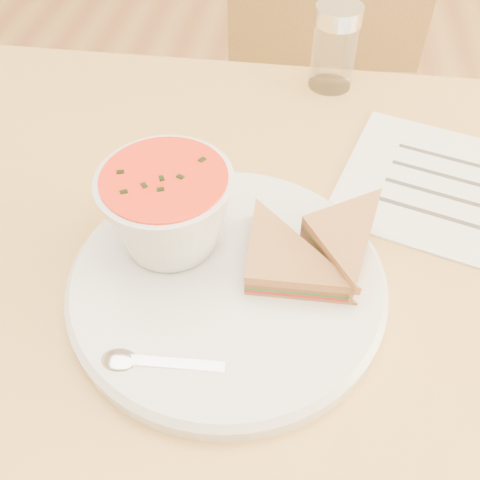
% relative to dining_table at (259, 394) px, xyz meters
% --- Properties ---
extents(floor, '(5.00, 6.00, 0.01)m').
position_rel_dining_table_xyz_m(floor, '(0.00, 0.00, -0.38)').
color(floor, brown).
rests_on(floor, ground).
extents(dining_table, '(1.00, 0.70, 0.75)m').
position_rel_dining_table_xyz_m(dining_table, '(0.00, 0.00, 0.00)').
color(dining_table, '#A36F32').
rests_on(dining_table, floor).
extents(chair_far, '(0.49, 0.49, 1.00)m').
position_rel_dining_table_xyz_m(chair_far, '(0.08, 0.59, 0.12)').
color(chair_far, brown).
rests_on(chair_far, floor).
extents(plate, '(0.37, 0.37, 0.02)m').
position_rel_dining_table_xyz_m(plate, '(-0.03, -0.07, 0.38)').
color(plate, silver).
rests_on(plate, dining_table).
extents(soup_bowl, '(0.13, 0.13, 0.09)m').
position_rel_dining_table_xyz_m(soup_bowl, '(-0.09, -0.04, 0.43)').
color(soup_bowl, silver).
rests_on(soup_bowl, plate).
extents(sandwich_half_a, '(0.11, 0.11, 0.03)m').
position_rel_dining_table_xyz_m(sandwich_half_a, '(-0.01, -0.10, 0.41)').
color(sandwich_half_a, '#B86D41').
rests_on(sandwich_half_a, plate).
extents(sandwich_half_b, '(0.13, 0.13, 0.03)m').
position_rel_dining_table_xyz_m(sandwich_half_b, '(0.03, -0.02, 0.42)').
color(sandwich_half_b, '#B86D41').
rests_on(sandwich_half_b, plate).
extents(spoon, '(0.16, 0.04, 0.01)m').
position_rel_dining_table_xyz_m(spoon, '(-0.06, -0.17, 0.40)').
color(spoon, silver).
rests_on(spoon, plate).
extents(paper_menu, '(0.35, 0.30, 0.00)m').
position_rel_dining_table_xyz_m(paper_menu, '(0.23, 0.09, 0.38)').
color(paper_menu, white).
rests_on(paper_menu, dining_table).
extents(condiment_shaker, '(0.06, 0.06, 0.11)m').
position_rel_dining_table_xyz_m(condiment_shaker, '(0.06, 0.31, 0.43)').
color(condiment_shaker, silver).
rests_on(condiment_shaker, dining_table).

